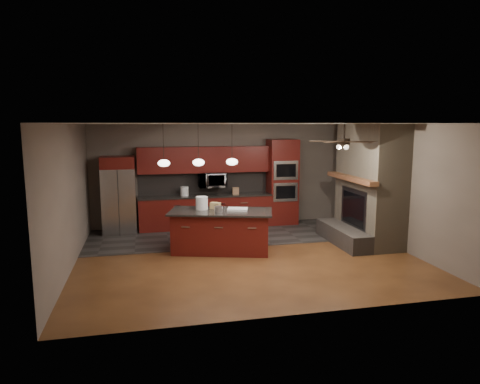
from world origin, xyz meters
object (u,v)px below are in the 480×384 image
object	(u,v)px
oven_tower	(282,182)
paint_can	(219,209)
counter_bucket	(184,191)
kitchen_island	(221,231)
counter_box	(236,191)
paint_tray	(238,209)
cardboard_box	(215,206)
refrigerator	(119,195)
microwave	(212,180)
white_bucket	(202,203)

from	to	relation	value
oven_tower	paint_can	distance (m)	3.28
oven_tower	counter_bucket	world-z (taller)	oven_tower
counter_bucket	kitchen_island	bearing A→B (deg)	-76.01
kitchen_island	counter_bucket	distance (m)	2.43
oven_tower	counter_box	xyz separation A→B (m)	(-1.35, -0.04, -0.20)
paint_tray	cardboard_box	world-z (taller)	cardboard_box
paint_tray	counter_box	size ratio (longest dim) A/B	2.32
refrigerator	counter_bucket	distance (m)	1.69
refrigerator	paint_tray	xyz separation A→B (m)	(2.63, -2.23, -0.05)
paint_tray	counter_bucket	bearing A→B (deg)	129.13
kitchen_island	counter_box	distance (m)	2.45
paint_can	counter_bucket	bearing A→B (deg)	101.87
oven_tower	counter_box	size ratio (longest dim) A/B	12.64
microwave	cardboard_box	bearing A→B (deg)	-97.25
counter_bucket	counter_box	world-z (taller)	counter_bucket
white_bucket	counter_box	world-z (taller)	white_bucket
paint_tray	counter_bucket	xyz separation A→B (m)	(-0.94, 2.31, 0.08)
refrigerator	paint_can	distance (m)	3.20
white_bucket	counter_box	xyz separation A→B (m)	(1.20, 2.01, -0.07)
microwave	paint_can	xyz separation A→B (m)	(-0.26, -2.46, -0.32)
refrigerator	paint_can	size ratio (longest dim) A/B	10.98
counter_bucket	counter_box	bearing A→B (deg)	-2.06
counter_box	oven_tower	bearing A→B (deg)	5.71
oven_tower	white_bucket	bearing A→B (deg)	-141.15
oven_tower	refrigerator	size ratio (longest dim) A/B	1.20
refrigerator	counter_bucket	bearing A→B (deg)	2.76
oven_tower	counter_box	world-z (taller)	oven_tower
microwave	counter_bucket	bearing A→B (deg)	-176.25
microwave	refrigerator	size ratio (longest dim) A/B	0.37
white_bucket	counter_bucket	xyz separation A→B (m)	(-0.19, 2.06, -0.04)
white_bucket	counter_box	distance (m)	2.34
kitchen_island	white_bucket	distance (m)	0.75
kitchen_island	cardboard_box	world-z (taller)	cardboard_box
paint_can	cardboard_box	distance (m)	0.38
refrigerator	kitchen_island	xyz separation A→B (m)	(2.26, -2.22, -0.53)
microwave	white_bucket	world-z (taller)	microwave
paint_can	cardboard_box	bearing A→B (deg)	91.30
refrigerator	cardboard_box	world-z (taller)	refrigerator
microwave	cardboard_box	world-z (taller)	microwave
white_bucket	counter_box	size ratio (longest dim) A/B	1.52
oven_tower	paint_can	bearing A→B (deg)	-132.87
oven_tower	microwave	xyz separation A→B (m)	(-1.98, 0.06, 0.11)
counter_box	counter_bucket	bearing A→B (deg)	-178.16
refrigerator	paint_can	world-z (taller)	refrigerator
microwave	kitchen_island	distance (m)	2.50
refrigerator	counter_bucket	xyz separation A→B (m)	(1.68, 0.08, 0.03)
counter_bucket	counter_box	distance (m)	1.39
microwave	counter_bucket	size ratio (longest dim) A/B	2.97
white_bucket	counter_bucket	size ratio (longest dim) A/B	1.16
paint_can	paint_tray	bearing A→B (deg)	12.61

